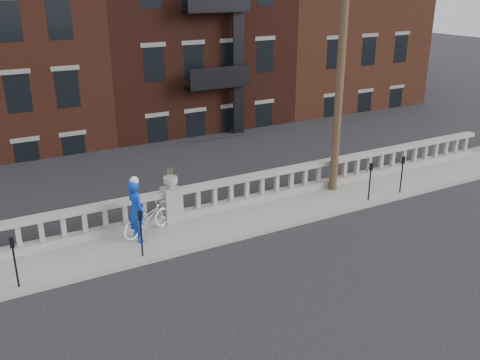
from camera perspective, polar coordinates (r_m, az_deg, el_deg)
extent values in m
plane|color=black|center=(14.16, -0.96, -10.72)|extent=(120.00, 120.00, 0.00)
cube|color=gray|center=(16.51, -5.95, -5.72)|extent=(32.00, 2.20, 0.15)
cube|color=gray|center=(17.22, -7.24, -3.89)|extent=(28.00, 0.34, 0.25)
cube|color=gray|center=(16.90, -7.37, -1.34)|extent=(28.00, 0.34, 0.16)
cube|color=gray|center=(17.05, -7.31, -2.59)|extent=(0.55, 0.55, 1.10)
cylinder|color=gray|center=(16.81, -7.41, -0.55)|extent=(0.24, 0.24, 0.20)
cylinder|color=gray|center=(16.74, -7.43, 0.02)|extent=(0.44, 0.44, 0.18)
cube|color=#605E59|center=(18.77, -7.29, -11.03)|extent=(36.00, 0.50, 5.15)
cube|color=black|center=(39.15, -19.29, 0.56)|extent=(80.00, 44.00, 0.50)
cube|color=#595651|center=(22.06, -16.27, -8.35)|extent=(16.00, 7.00, 4.00)
cube|color=#595651|center=(51.79, 3.28, 16.79)|extent=(14.00, 14.00, 18.00)
cube|color=#34150E|center=(33.11, -8.46, 12.33)|extent=(10.00, 14.00, 15.50)
cube|color=#592B1A|center=(38.07, 6.08, 10.82)|extent=(10.00, 14.00, 12.00)
cylinder|color=#422D1E|center=(18.72, 10.80, 13.45)|extent=(0.28, 0.28, 10.00)
cylinder|color=black|center=(14.46, -22.80, -8.58)|extent=(0.05, 0.05, 1.10)
cube|color=black|center=(14.17, -23.18, -6.16)|extent=(0.10, 0.08, 0.26)
cube|color=black|center=(14.11, -23.17, -6.09)|extent=(0.06, 0.01, 0.08)
cylinder|color=black|center=(15.01, -10.47, -6.12)|extent=(0.05, 0.05, 1.10)
cube|color=black|center=(14.72, -10.64, -3.76)|extent=(0.10, 0.08, 0.26)
cube|color=black|center=(14.66, -10.59, -3.68)|extent=(0.06, 0.01, 0.08)
cylinder|color=black|center=(18.99, 13.64, -0.57)|extent=(0.05, 0.05, 1.10)
cube|color=black|center=(18.76, 13.82, 1.37)|extent=(0.10, 0.08, 0.26)
cube|color=black|center=(18.72, 13.92, 1.45)|extent=(0.06, 0.01, 0.08)
cylinder|color=black|center=(19.99, 16.82, 0.20)|extent=(0.05, 0.05, 1.10)
cube|color=black|center=(19.78, 17.02, 2.05)|extent=(0.10, 0.08, 0.26)
cube|color=black|center=(19.74, 17.13, 2.12)|extent=(0.06, 0.01, 0.08)
imported|color=white|center=(16.35, -9.92, -4.05)|extent=(1.93, 1.29, 0.96)
imported|color=#0B32AD|center=(15.79, -11.01, -3.22)|extent=(0.56, 0.75, 1.88)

